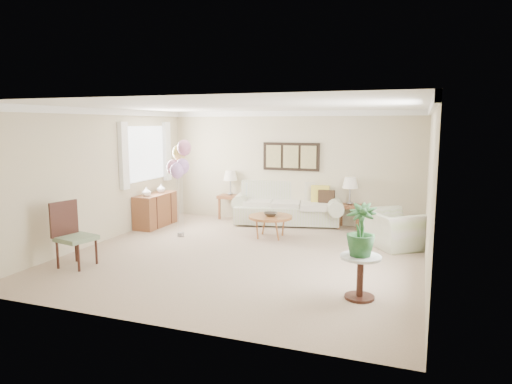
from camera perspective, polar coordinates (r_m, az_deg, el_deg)
ground_plane at (r=8.15m, az=-1.43°, el=-7.92°), size 6.00×6.00×0.00m
room_shell at (r=7.97m, az=-1.96°, el=3.63°), size 6.04×6.04×2.60m
wall_art_triptych at (r=10.65m, az=4.40°, el=4.42°), size 1.35×0.06×0.65m
sofa at (r=10.67m, az=3.99°, el=-1.90°), size 2.81×1.47×0.96m
end_table_left at (r=11.17m, az=-3.20°, el=-0.84°), size 0.54×0.49×0.59m
end_table_right at (r=10.36m, az=11.61°, el=-2.00°), size 0.49×0.44×0.53m
lamp_left at (r=11.10m, az=-3.22°, el=1.96°), size 0.34×0.34×0.60m
lamp_right at (r=10.27m, az=11.70°, el=1.03°), size 0.35×0.35×0.61m
coffee_table at (r=9.30m, az=1.81°, el=-3.21°), size 0.89×0.89×0.45m
decor_bowl at (r=9.27m, az=1.85°, el=-2.80°), size 0.36×0.36×0.07m
armchair at (r=8.98m, az=16.76°, el=-4.46°), size 1.37×1.40×0.69m
side_table at (r=6.24m, az=12.92°, el=-9.04°), size 0.54×0.54×0.59m
potted_plant at (r=6.11m, az=12.97°, el=-4.64°), size 0.44×0.44×0.69m
accent_chair at (r=8.00m, az=-22.00°, el=-4.75°), size 0.62×0.62×1.07m
credenza at (r=10.60m, az=-12.43°, el=-2.21°), size 0.46×1.20×0.74m
vase_white at (r=10.21m, az=-13.53°, el=0.04°), size 0.22×0.22×0.21m
vase_sage at (r=10.70m, az=-11.79°, el=0.46°), size 0.25×0.25×0.20m
balloon_cluster at (r=9.32m, az=-9.56°, el=3.79°), size 0.49×0.59×1.99m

